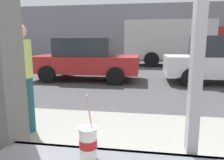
{
  "coord_description": "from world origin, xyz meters",
  "views": [
    {
      "loc": [
        -0.24,
        -0.96,
        1.51
      ],
      "look_at": [
        -0.78,
        2.53,
        0.87
      ],
      "focal_mm": 34.06,
      "sensor_mm": 36.0,
      "label": 1
    }
  ],
  "objects": [
    {
      "name": "parked_car_red",
      "position": [
        -2.55,
        7.24,
        0.83
      ],
      "size": [
        4.1,
        2.04,
        1.64
      ],
      "color": "red",
      "rests_on": "ground"
    },
    {
      "name": "building_facade_far",
      "position": [
        0.0,
        18.38,
        2.33
      ],
      "size": [
        28.0,
        1.2,
        4.67
      ],
      "primitive_type": "cube",
      "color": "gray",
      "rests_on": "ground"
    },
    {
      "name": "sidewalk_strip",
      "position": [
        0.0,
        1.6,
        0.07
      ],
      "size": [
        16.0,
        2.8,
        0.14
      ],
      "primitive_type": "cube",
      "color": "gray",
      "rests_on": "ground"
    },
    {
      "name": "parked_car_white",
      "position": [
        2.58,
        7.24,
        0.86
      ],
      "size": [
        4.17,
        1.94,
        1.71
      ],
      "color": "silver",
      "rests_on": "ground"
    },
    {
      "name": "box_truck",
      "position": [
        1.88,
        13.06,
        1.54
      ],
      "size": [
        7.01,
        2.44,
        2.78
      ],
      "color": "beige",
      "rests_on": "ground"
    },
    {
      "name": "pedestrian",
      "position": [
        -2.04,
        1.92,
        1.08
      ],
      "size": [
        0.32,
        0.32,
        1.63
      ],
      "color": "#1C4952",
      "rests_on": "sidewalk_strip"
    },
    {
      "name": "soda_cup_left",
      "position": [
        -0.49,
        -0.07,
        1.05
      ],
      "size": [
        0.09,
        0.09,
        0.31
      ],
      "color": "white",
      "rests_on": "window_counter"
    },
    {
      "name": "ground_plane",
      "position": [
        0.0,
        8.0,
        0.0
      ],
      "size": [
        60.0,
        60.0,
        0.0
      ],
      "primitive_type": "plane",
      "color": "#424244"
    }
  ]
}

